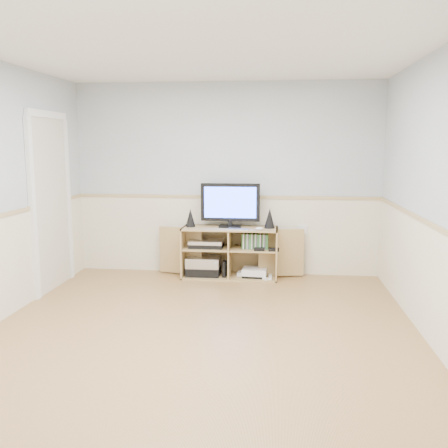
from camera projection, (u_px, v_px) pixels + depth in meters
The scene contains 11 objects.
room at pixel (196, 199), 4.46m from camera, with size 4.04×4.54×2.54m.
media_cabinet at pixel (230, 251), 6.47m from camera, with size 1.90×0.46×0.65m.
monitor at pixel (230, 204), 6.37m from camera, with size 0.75×0.18×0.56m.
speaker_left at pixel (190, 218), 6.42m from camera, with size 0.13×0.13×0.23m, color black.
speaker_right at pixel (270, 218), 6.31m from camera, with size 0.14×0.14×0.25m, color black.
keyboard at pixel (238, 229), 6.22m from camera, with size 0.27×0.11×0.01m, color silver.
mouse at pixel (259, 229), 6.19m from camera, with size 0.10×0.06×0.04m, color white.
av_components at pixel (205, 260), 6.47m from camera, with size 0.51×0.32×0.47m.
game_consoles at pixel (254, 273), 6.41m from camera, with size 0.45×0.30×0.11m.
game_cases at pixel (255, 241), 6.34m from camera, with size 0.33×0.14×0.19m, color #3F8C3F.
wall_outlet at pixel (302, 230), 6.51m from camera, with size 0.12×0.03×0.12m, color white.
Camera 1 is at (0.68, -4.26, 1.69)m, focal length 40.00 mm.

